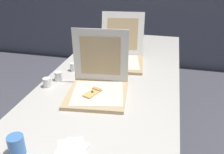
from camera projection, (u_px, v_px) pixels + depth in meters
table at (115, 80)px, 1.84m from camera, size 0.93×2.20×0.73m
pizza_box_front at (98, 86)px, 1.54m from camera, size 0.40×0.41×0.38m
pizza_box_middle at (121, 56)px, 2.01m from camera, size 0.42×0.51×0.37m
cup_white_far at (99, 51)px, 2.19m from camera, size 0.05×0.05×0.06m
cup_white_near_center at (59, 76)px, 1.73m from camera, size 0.05×0.05×0.06m
cup_white_mid at (74, 67)px, 1.87m from camera, size 0.05×0.05×0.06m
cup_white_near_left at (47, 82)px, 1.64m from camera, size 0.05×0.05×0.06m
cup_printed_front at (16, 145)px, 1.06m from camera, size 0.07×0.07×0.09m
napkin_pile at (72, 148)px, 1.11m from camera, size 0.16×0.16×0.01m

